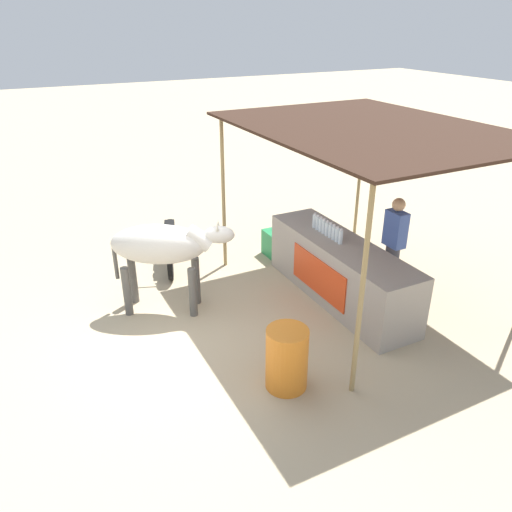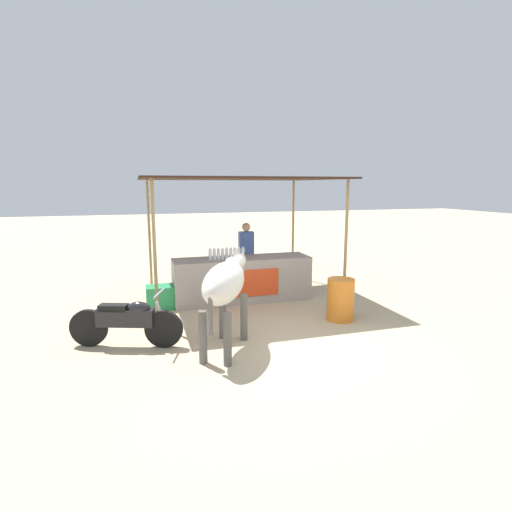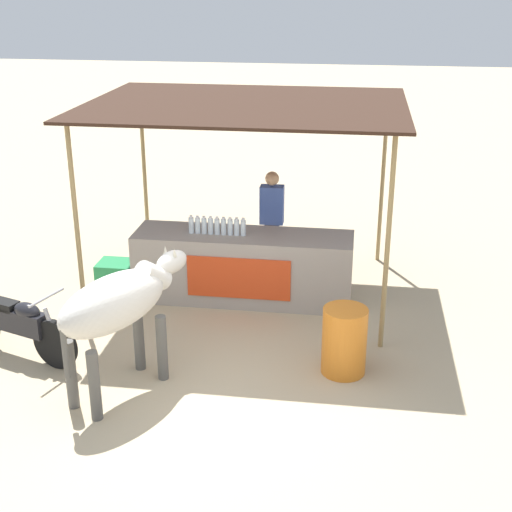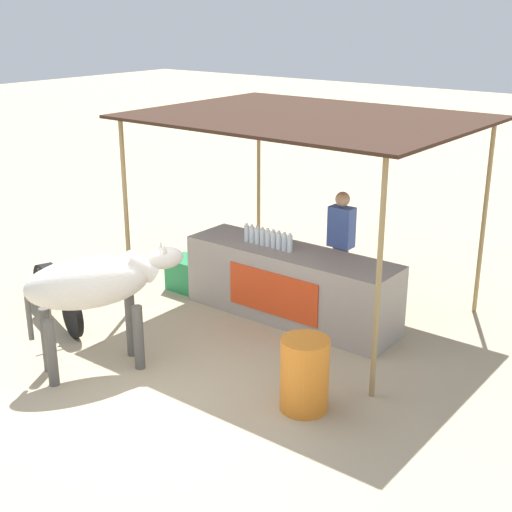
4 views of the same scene
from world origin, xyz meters
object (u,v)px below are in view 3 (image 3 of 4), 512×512
Objects in this scene: stall_counter at (243,267)px; motorcycle_parked at (16,324)px; vendor_behind_counter at (272,225)px; water_barrel at (344,341)px; cooler_box at (120,278)px; cow at (118,305)px.

motorcycle_parked is (-2.39, -1.99, -0.05)m from stall_counter.
vendor_behind_counter is 2.83m from water_barrel.
stall_counter reaches higher than water_barrel.
vendor_behind_counter is at bearing 114.28° from water_barrel.
stall_counter reaches higher than motorcycle_parked.
vendor_behind_counter is at bearing 22.40° from cooler_box.
cooler_box is at bearing -157.60° from vendor_behind_counter.
stall_counter is 2.31m from water_barrel.
vendor_behind_counter is 3.50m from cow.
stall_counter is 0.89m from vendor_behind_counter.
motorcycle_parked is (-0.63, -1.89, 0.19)m from cooler_box.
stall_counter is 3.77× the size of water_barrel.
water_barrel reaches higher than cooler_box.
motorcycle_parked is (-1.47, 0.54, -0.60)m from cow.
water_barrel is at bearing -51.09° from stall_counter.
water_barrel is 3.85m from motorcycle_parked.
cooler_box is at bearing 109.11° from cow.
stall_counter is 3.11m from motorcycle_parked.
water_barrel is 0.46× the size of motorcycle_parked.
stall_counter is 5.00× the size of cooler_box.
cooler_box is 3.64m from water_barrel.
vendor_behind_counter is 0.93× the size of cow.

